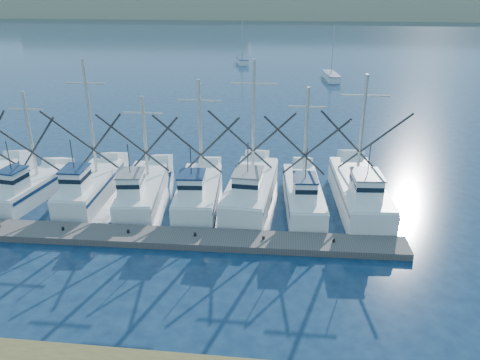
% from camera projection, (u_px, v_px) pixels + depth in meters
% --- Properties ---
extents(ground, '(500.00, 500.00, 0.00)m').
position_uv_depth(ground, '(304.00, 311.00, 21.68)').
color(ground, '#0D2039').
rests_on(ground, ground).
extents(floating_dock, '(30.52, 2.74, 0.41)m').
position_uv_depth(floating_dock, '(145.00, 237.00, 27.63)').
color(floating_dock, '#58534F').
rests_on(floating_dock, ground).
extents(dune_ridge, '(360.00, 60.00, 10.00)m').
position_uv_depth(dune_ridge, '(298.00, 4.00, 211.98)').
color(dune_ridge, tan).
rests_on(dune_ridge, ground).
extents(trawler_fleet, '(29.53, 9.62, 9.51)m').
position_uv_depth(trawler_fleet, '(193.00, 190.00, 31.88)').
color(trawler_fleet, white).
rests_on(trawler_fleet, ground).
extents(sailboat_near, '(2.54, 7.05, 8.10)m').
position_uv_depth(sailboat_near, '(331.00, 76.00, 73.43)').
color(sailboat_near, white).
rests_on(sailboat_near, ground).
extents(sailboat_far, '(2.86, 5.09, 8.10)m').
position_uv_depth(sailboat_far, '(242.00, 61.00, 87.70)').
color(sailboat_far, white).
rests_on(sailboat_far, ground).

